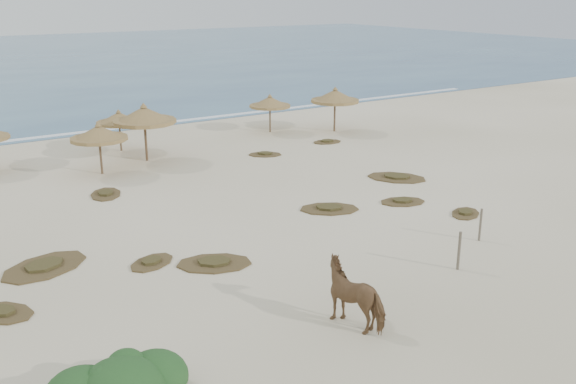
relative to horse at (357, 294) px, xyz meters
name	(u,v)px	position (x,y,z in m)	size (l,w,h in m)	color
ground	(312,273)	(0.89, 3.43, -0.90)	(160.00, 160.00, 0.00)	beige
foam_line	(83,132)	(0.89, 29.43, -0.90)	(70.00, 0.60, 0.01)	white
palapa_2	(99,134)	(-1.14, 19.03, 1.18)	(3.33, 3.33, 2.68)	brown
palapa_3	(119,119)	(1.34, 23.25, 0.98)	(3.10, 3.10, 2.43)	brown
palapa_4	(144,116)	(1.74, 20.27, 1.57)	(4.17, 4.17, 3.19)	brown
palapa_5	(270,102)	(11.28, 22.85, 1.05)	(3.17, 3.17, 2.51)	brown
palapa_6	(335,97)	(14.94, 20.70, 1.39)	(3.64, 3.64, 2.95)	brown
horse	(357,294)	(0.00, 0.00, 0.00)	(0.97, 2.13, 1.80)	brown
fence_post_near	(459,251)	(5.15, 0.95, -0.23)	(0.10, 0.10, 1.35)	brown
fence_post_far	(480,225)	(7.78, 2.32, -0.27)	(0.09, 0.09, 1.26)	brown
scrub_0	(1,312)	(-8.27, 6.03, -0.85)	(2.29, 2.38, 0.16)	brown
scrub_1	(44,266)	(-6.43, 8.70, -0.85)	(3.62, 3.05, 0.16)	brown
scrub_2	(152,262)	(-3.27, 7.04, -0.85)	(2.11, 1.85, 0.16)	brown
scrub_3	(329,208)	(5.20, 8.22, -0.85)	(3.03, 2.70, 0.16)	brown
scrub_4	(403,201)	(8.48, 7.21, -0.85)	(2.36, 1.96, 0.16)	brown
scrub_5	(397,177)	(10.85, 10.18, -0.85)	(3.30, 3.47, 0.16)	brown
scrub_7	(265,154)	(7.80, 17.77, -0.85)	(2.23, 2.01, 0.16)	brown
scrub_9	(214,263)	(-1.50, 5.81, -0.85)	(3.07, 2.67, 0.16)	brown
scrub_10	(327,142)	(12.60, 18.35, -0.85)	(1.98, 1.47, 0.16)	brown
scrub_11	(145,380)	(-6.04, 0.55, -0.85)	(1.87, 2.41, 0.16)	brown
scrub_12	(465,213)	(9.60, 4.62, -0.85)	(2.02, 1.81, 0.16)	brown
scrub_13	(106,194)	(-2.13, 15.46, -0.85)	(2.01, 2.42, 0.16)	brown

